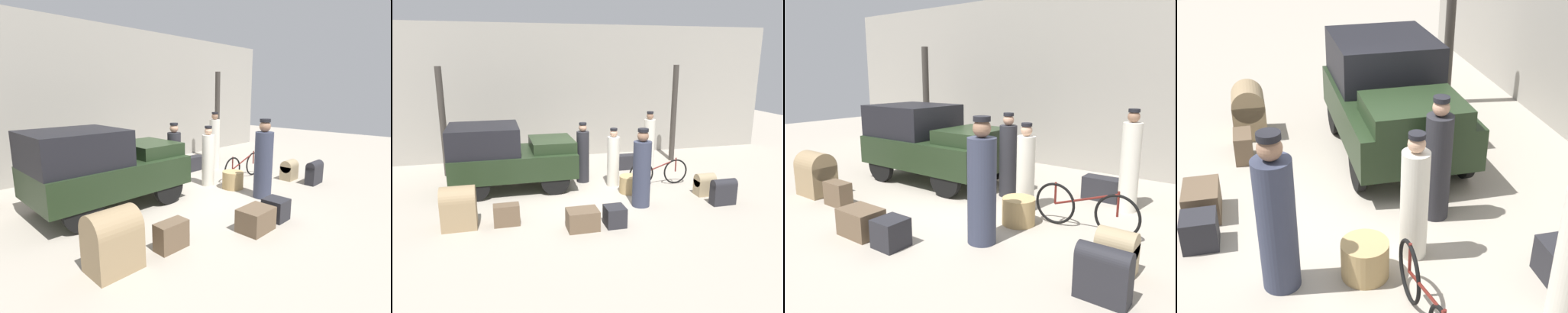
{
  "view_description": "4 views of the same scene",
  "coord_description": "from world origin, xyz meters",
  "views": [
    {
      "loc": [
        -4.88,
        -4.8,
        2.43
      ],
      "look_at": [
        0.2,
        0.2,
        0.95
      ],
      "focal_mm": 28.0,
      "sensor_mm": 36.0,
      "label": 1
    },
    {
      "loc": [
        -2.13,
        -9.0,
        3.44
      ],
      "look_at": [
        0.2,
        0.2,
        0.95
      ],
      "focal_mm": 35.0,
      "sensor_mm": 36.0,
      "label": 2
    },
    {
      "loc": [
        4.31,
        -5.27,
        2.42
      ],
      "look_at": [
        0.2,
        0.2,
        0.95
      ],
      "focal_mm": 35.0,
      "sensor_mm": 36.0,
      "label": 3
    },
    {
      "loc": [
        6.01,
        -1.18,
        4.08
      ],
      "look_at": [
        0.2,
        0.2,
        0.95
      ],
      "focal_mm": 50.0,
      "sensor_mm": 36.0,
      "label": 4
    }
  ],
  "objects": [
    {
      "name": "porter_with_bicycle",
      "position": [
        0.27,
        1.04,
        0.78
      ],
      "size": [
        0.35,
        0.35,
        1.69
      ],
      "color": "#232328",
      "rests_on": "ground"
    },
    {
      "name": "trunk_umber_medium",
      "position": [
        -1.96,
        -1.39,
        0.23
      ],
      "size": [
        0.54,
        0.28,
        0.45
      ],
      "color": "brown",
      "rests_on": "ground"
    },
    {
      "name": "conductor_in_dark_uniform",
      "position": [
        0.99,
        0.5,
        0.74
      ],
      "size": [
        0.33,
        0.33,
        1.6
      ],
      "color": "silver",
      "rests_on": "ground"
    },
    {
      "name": "porter_standing_middle",
      "position": [
        1.18,
        -1.07,
        0.85
      ],
      "size": [
        0.42,
        0.42,
        1.86
      ],
      "color": "#33384C",
      "rests_on": "ground"
    },
    {
      "name": "trunk_wicker_pale",
      "position": [
        0.23,
        -1.97,
        0.21
      ],
      "size": [
        0.42,
        0.43,
        0.42
      ],
      "color": "#232328",
      "rests_on": "ground"
    },
    {
      "name": "wicker_basket",
      "position": [
        1.25,
        -0.14,
        0.22
      ],
      "size": [
        0.55,
        0.55,
        0.44
      ],
      "color": "tan",
      "rests_on": "ground"
    },
    {
      "name": "trunk_barrel_dark",
      "position": [
        -2.91,
        -1.26,
        0.45
      ],
      "size": [
        0.7,
        0.55,
        0.89
      ],
      "color": "#937A56",
      "rests_on": "ground"
    },
    {
      "name": "suitcase_tan_flat",
      "position": [
        -0.46,
        -1.97,
        0.21
      ],
      "size": [
        0.64,
        0.46,
        0.42
      ],
      "color": "brown",
      "rests_on": "ground"
    },
    {
      "name": "truck",
      "position": [
        -1.82,
        0.99,
        0.94
      ],
      "size": [
        3.22,
        1.77,
        1.73
      ],
      "color": "black",
      "rests_on": "ground"
    },
    {
      "name": "suitcase_small_leather",
      "position": [
        1.9,
        1.94,
        0.22
      ],
      "size": [
        0.71,
        0.36,
        0.45
      ],
      "color": "#232328",
      "rests_on": "ground"
    },
    {
      "name": "ground_plane",
      "position": [
        0.0,
        0.0,
        0.0
      ],
      "size": [
        30.0,
        30.0,
        0.0
      ],
      "primitive_type": "plane",
      "color": "#A89E8E"
    },
    {
      "name": "bicycle",
      "position": [
        2.22,
        0.24,
        0.36
      ],
      "size": [
        1.71,
        0.04,
        0.74
      ],
      "color": "black",
      "rests_on": "ground"
    },
    {
      "name": "canopy_pillar_left",
      "position": [
        -3.52,
        2.57,
        1.59
      ],
      "size": [
        0.18,
        0.18,
        3.19
      ],
      "color": "#38332D",
      "rests_on": "ground"
    }
  ]
}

